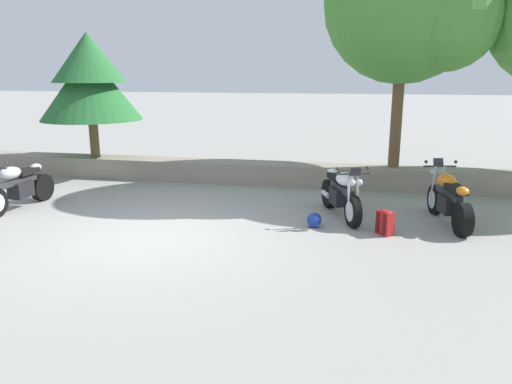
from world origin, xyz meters
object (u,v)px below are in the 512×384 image
Objects in this scene: motorcycle_silver_near_left at (18,187)px; rider_helmet at (314,220)px; motorcycle_white_centre at (341,194)px; pine_tree_far_left at (89,78)px; motorcycle_orange_far_right at (448,200)px; leafy_tree_mid_left at (413,6)px; rider_backpack at (385,222)px.

motorcycle_silver_near_left is 7.38× the size of rider_helmet.
motorcycle_white_centre is at bearing 59.26° from rider_helmet.
motorcycle_silver_near_left is 0.61× the size of pine_tree_far_left.
motorcycle_orange_far_right is (2.07, -0.06, 0.00)m from motorcycle_white_centre.
motorcycle_white_centre is 7.85m from pine_tree_far_left.
pine_tree_far_left is at bearing 158.70° from motorcycle_white_centre.
motorcycle_silver_near_left and motorcycle_orange_far_right have the same top height.
motorcycle_white_centre is 0.96× the size of motorcycle_orange_far_right.
leafy_tree_mid_left is (8.27, 3.59, 3.92)m from motorcycle_silver_near_left.
leafy_tree_mid_left is (1.39, 2.79, 3.92)m from motorcycle_white_centre.
motorcycle_silver_near_left is 8.97m from motorcycle_orange_far_right.
rider_helmet is 5.88m from leafy_tree_mid_left.
motorcycle_orange_far_right is 4.89m from leafy_tree_mid_left.
rider_backpack is at bearing -49.44° from motorcycle_white_centre.
rider_helmet is at bearing -163.90° from motorcycle_orange_far_right.
motorcycle_silver_near_left is at bearing -179.94° from rider_helmet.
leafy_tree_mid_left reaches higher than rider_helmet.
rider_helmet is (6.40, 0.01, -0.35)m from motorcycle_silver_near_left.
motorcycle_white_centre reaches higher than rider_backpack.
leafy_tree_mid_left is (-0.67, 2.85, 3.92)m from motorcycle_orange_far_right.
motorcycle_orange_far_right reaches higher than rider_helmet.
motorcycle_white_centre is at bearing 130.56° from rider_backpack.
motorcycle_orange_far_right is at bearing 36.88° from rider_backpack.
motorcycle_silver_near_left is 9.83m from leafy_tree_mid_left.
motorcycle_orange_far_right is 4.37× the size of rider_backpack.
rider_helmet is 0.08× the size of pine_tree_far_left.
pine_tree_far_left is 8.57m from leafy_tree_mid_left.
rider_helmet is (-2.54, -0.73, -0.35)m from motorcycle_orange_far_right.
leafy_tree_mid_left is (0.56, 3.77, 4.16)m from rider_backpack.
rider_backpack is (0.84, -0.98, -0.24)m from motorcycle_white_centre.
motorcycle_white_centre is at bearing 178.37° from motorcycle_orange_far_right.
rider_backpack is 1.33m from rider_helmet.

